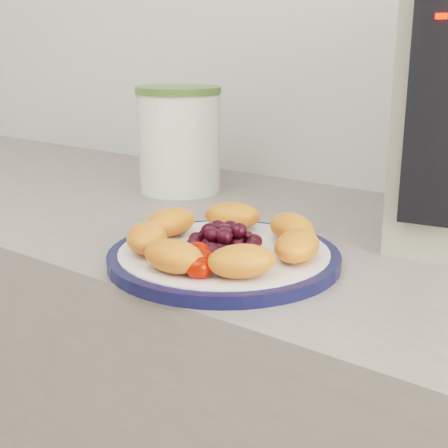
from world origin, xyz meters
The scene contains 7 objects.
plate_rim centered at (-0.01, 1.03, 0.91)m, with size 0.28×0.28×0.01m, color #0F1339.
plate_face centered at (-0.01, 1.03, 0.91)m, with size 0.26×0.26×0.02m, color white.
canister centered at (-0.31, 1.29, 0.99)m, with size 0.15×0.15×0.17m, color #4A6F21.
canister_lid centered at (-0.31, 1.29, 1.08)m, with size 0.15×0.15×0.01m, color #4E6A2F.
appliance_panel centered at (0.19, 1.18, 1.08)m, with size 0.06×0.02×0.27m, color black.
appliance_led centered at (0.19, 1.17, 1.19)m, with size 0.01×0.01×0.01m, color #FF0C05.
fruit_plate centered at (0.00, 1.02, 0.93)m, with size 0.24×0.24×0.04m.
Camera 1 is at (0.43, 0.46, 1.16)m, focal length 50.00 mm.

